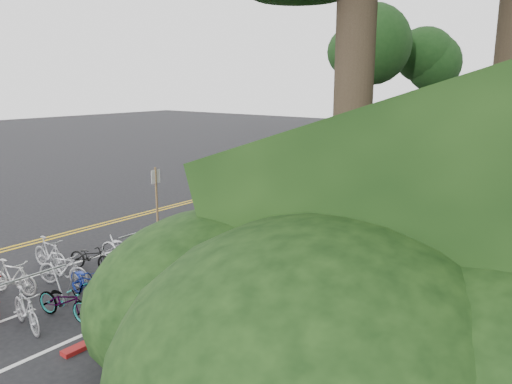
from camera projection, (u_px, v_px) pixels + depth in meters
ground at (20, 267)px, 15.26m from camera, size 120.00×120.00×0.00m
road_markings at (245, 207)px, 22.63m from camera, size 7.47×80.00×0.01m
red_curb at (366, 215)px, 21.04m from camera, size 0.25×28.00×0.10m
bike_rack_front at (13, 292)px, 11.57m from camera, size 1.09×2.75×1.07m
bike_racks_rest at (323, 185)px, 23.25m from camera, size 1.14×23.00×1.17m
signposts_rest at (293, 164)px, 25.34m from camera, size 0.08×18.40×2.50m
bike_front at (50, 254)px, 14.99m from camera, size 0.52×1.68×1.00m
bike_valet at (139, 253)px, 15.07m from camera, size 3.41×12.55×1.09m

